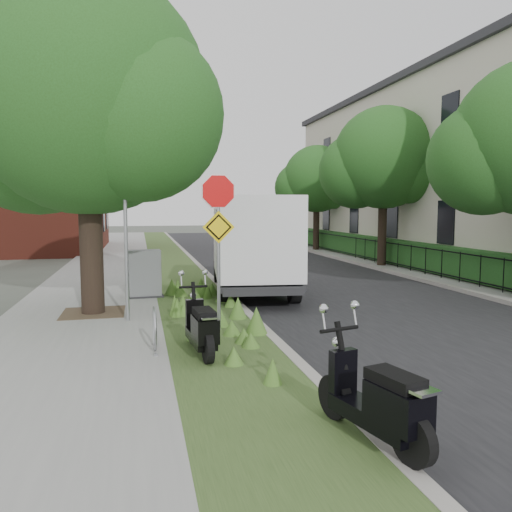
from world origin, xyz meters
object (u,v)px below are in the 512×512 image
(sign_assembly, at_px, (218,219))
(utility_cabinet, at_px, (145,274))
(scooter_near, at_px, (202,333))
(scooter_far, at_px, (383,409))
(box_truck, at_px, (253,241))

(sign_assembly, xyz_separation_m, utility_cabinet, (-1.40, 4.11, -1.59))
(scooter_near, xyz_separation_m, scooter_far, (1.40, -3.55, 0.01))
(sign_assembly, height_order, box_truck, sign_assembly)
(scooter_far, height_order, utility_cabinet, utility_cabinet)
(sign_assembly, height_order, scooter_far, sign_assembly)
(scooter_far, bearing_deg, scooter_near, 111.46)
(sign_assembly, distance_m, scooter_near, 2.56)
(sign_assembly, distance_m, utility_cabinet, 4.62)
(scooter_near, xyz_separation_m, utility_cabinet, (-0.85, 5.83, 0.22))
(scooter_near, distance_m, box_truck, 6.59)
(sign_assembly, relative_size, scooter_near, 1.89)
(scooter_far, distance_m, utility_cabinet, 9.65)
(scooter_near, xyz_separation_m, box_truck, (2.24, 6.10, 1.08))
(utility_cabinet, bearing_deg, sign_assembly, -71.19)
(sign_assembly, relative_size, box_truck, 0.57)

